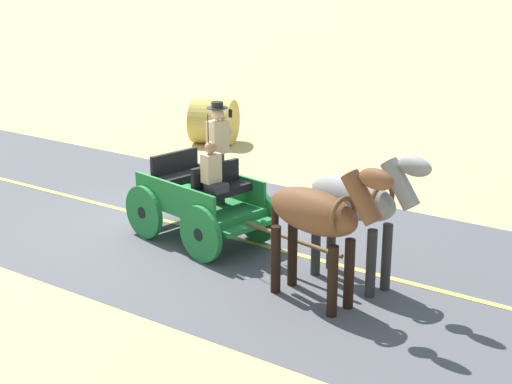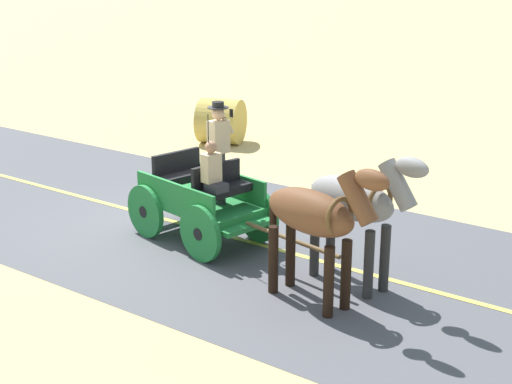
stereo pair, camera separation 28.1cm
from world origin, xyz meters
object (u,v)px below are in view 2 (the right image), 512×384
(horse_drawn_carriage, at_px, (204,196))
(horse_off_side, at_px, (316,217))
(horse_near_side, at_px, (357,203))
(hay_bale, at_px, (221,121))

(horse_drawn_carriage, height_order, horse_off_side, horse_drawn_carriage)
(horse_drawn_carriage, height_order, horse_near_side, horse_drawn_carriage)
(horse_drawn_carriage, distance_m, horse_off_side, 3.10)
(horse_near_side, distance_m, hay_bale, 9.47)
(horse_drawn_carriage, relative_size, horse_near_side, 2.04)
(horse_drawn_carriage, relative_size, horse_off_side, 2.04)
(horse_off_side, bearing_deg, horse_drawn_carriage, -109.06)
(horse_near_side, distance_m, horse_off_side, 0.89)
(hay_bale, bearing_deg, horse_near_side, 51.02)
(horse_drawn_carriage, bearing_deg, horse_near_side, 87.72)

